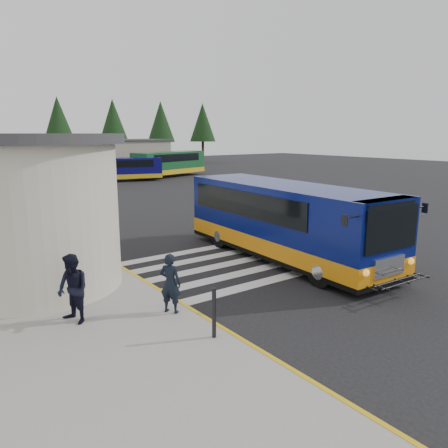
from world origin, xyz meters
TOP-DOWN VIEW (x-y plane):
  - ground at (0.00, 0.00)m, footprint 140.00×140.00m
  - curb_strip at (-4.05, 4.00)m, footprint 0.12×34.00m
  - crosswalk at (-0.50, -0.80)m, footprint 8.00×5.35m
  - depot_building at (6.00, 42.00)m, footprint 26.40×8.40m
  - tree_line at (6.29, 50.00)m, footprint 58.40×4.40m
  - transit_bus at (1.92, -1.51)m, footprint 3.87×10.75m
  - pedestrian_a at (-4.61, -3.87)m, footprint 0.67×0.72m
  - pedestrian_b at (-6.94, -2.99)m, footprint 0.92×1.05m
  - bollard at (-4.51, -5.81)m, footprint 0.10×0.10m
  - far_bus_a at (8.51, 29.88)m, footprint 8.42×4.37m
  - far_bus_b at (14.98, 31.33)m, footprint 9.99×5.41m

SIDE VIEW (x-z plane):
  - ground at x=0.00m, z-range 0.00..0.00m
  - crosswalk at x=-0.50m, z-range 0.00..0.01m
  - curb_strip at x=-4.05m, z-range 0.00..0.16m
  - bollard at x=-4.51m, z-range 0.15..1.39m
  - pedestrian_a at x=-4.61m, z-range 0.15..1.81m
  - pedestrian_b at x=-6.94m, z-range 0.15..1.96m
  - far_bus_a at x=8.51m, z-range 0.31..2.41m
  - transit_bus at x=1.92m, z-range -0.07..2.93m
  - far_bus_b at x=14.98m, z-range 0.37..2.85m
  - depot_building at x=6.00m, z-range 0.01..4.21m
  - tree_line at x=6.29m, z-range 1.77..11.77m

